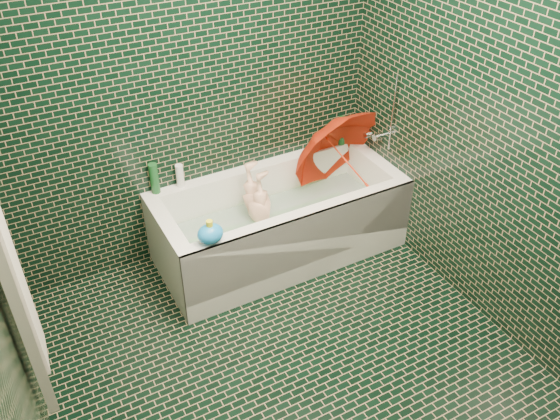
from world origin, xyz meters
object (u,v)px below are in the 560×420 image
bath_toy (210,233)px  child (261,218)px  bathtub (280,229)px  umbrella (347,161)px  rubber_duck (327,141)px

bath_toy → child: bearing=27.7°
bathtub → bath_toy: size_ratio=9.70×
child → umbrella: size_ratio=1.16×
umbrella → bath_toy: 1.22m
bathtub → bath_toy: 0.81m
bathtub → rubber_duck: rubber_duck is taller
umbrella → rubber_duck: umbrella is taller
bathtub → rubber_duck: size_ratio=16.12×
bathtub → umbrella: umbrella is taller
child → bathtub: bearing=63.9°
child → rubber_duck: rubber_duck is taller
rubber_duck → bathtub: bearing=-135.6°
bathtub → child: bathtub is taller
umbrella → child: bearing=179.4°
umbrella → bathtub: bearing=-174.9°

